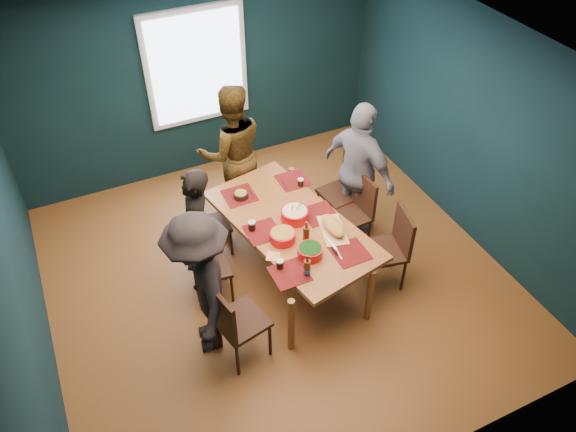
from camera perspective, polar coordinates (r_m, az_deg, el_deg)
name	(u,v)px	position (r m, az deg, el deg)	size (l,w,h in m)	color
room	(264,171)	(5.85, -2.41, 4.64)	(5.01, 5.01, 2.71)	brown
dining_table	(291,228)	(6.14, 0.36, -1.20)	(1.43, 2.24, 0.79)	brown
chair_left_far	(206,221)	(6.63, -8.37, -0.53)	(0.40, 0.40, 0.84)	#331D11
chair_left_mid	(203,264)	(6.09, -8.63, -4.85)	(0.44, 0.44, 0.88)	#331D11
chair_left_near	(232,319)	(5.47, -5.66, -10.41)	(0.54, 0.54, 1.01)	#331D11
chair_right_far	(347,185)	(6.98, 5.97, 3.18)	(0.50, 0.50, 0.99)	#331D11
chair_right_mid	(356,207)	(6.68, 6.91, 0.90)	(0.46, 0.46, 0.97)	#331D11
chair_right_near	(393,243)	(6.27, 10.59, -2.75)	(0.53, 0.53, 0.98)	#331D11
person_far_left	(197,231)	(6.09, -9.20, -1.50)	(0.56, 0.37, 1.55)	black
person_back	(232,152)	(6.99, -5.70, 6.47)	(0.87, 0.68, 1.79)	black
person_right	(359,172)	(6.69, 7.24, 4.50)	(1.04, 0.43, 1.78)	silver
person_near_left	(201,286)	(5.44, -8.85, -7.01)	(1.09, 0.62, 1.68)	black
bowl_salad	(283,236)	(5.85, -0.55, -2.04)	(0.27, 0.27, 0.11)	red
bowl_dumpling	(295,214)	(6.09, 0.68, 0.17)	(0.30, 0.30, 0.28)	red
bowl_herbs	(310,251)	(5.69, 2.26, -3.59)	(0.26, 0.26, 0.11)	red
cutting_board	(333,227)	(5.97, 4.59, -1.11)	(0.36, 0.62, 0.13)	tan
small_bowl	(241,195)	(6.42, -4.82, 2.16)	(0.17, 0.17, 0.07)	black
beer_bottle_a	(307,268)	(5.48, 1.95, -5.29)	(0.07, 0.07, 0.27)	#451C0C
beer_bottle_b	(306,234)	(5.81, 1.87, -1.81)	(0.07, 0.07, 0.26)	#451C0C
cola_glass_a	(280,264)	(5.57, -0.82, -4.89)	(0.07, 0.07, 0.10)	black
cola_glass_b	(340,234)	(5.90, 5.27, -1.82)	(0.07, 0.07, 0.10)	black
cola_glass_c	(301,182)	(6.56, 1.28, 3.47)	(0.07, 0.07, 0.10)	black
cola_glass_d	(252,225)	(5.98, -3.70, -0.96)	(0.08, 0.08, 0.11)	black
napkin_a	(319,208)	(6.29, 3.14, 0.85)	(0.16, 0.16, 0.00)	#FF8D6B
napkin_b	(273,256)	(5.72, -1.52, -4.12)	(0.13, 0.13, 0.00)	#FF8D6B
napkin_c	(350,254)	(5.77, 6.27, -3.88)	(0.15, 0.15, 0.00)	#FF8D6B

